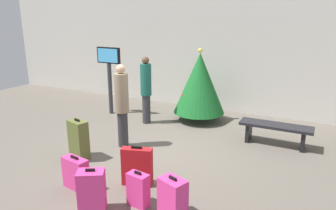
% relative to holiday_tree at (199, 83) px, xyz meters
% --- Properties ---
extents(ground_plane, '(16.00, 16.00, 0.00)m').
position_rel_holiday_tree_xyz_m(ground_plane, '(-0.19, -2.46, -1.04)').
color(ground_plane, '#665E54').
extents(back_wall, '(16.00, 0.20, 3.55)m').
position_rel_holiday_tree_xyz_m(back_wall, '(-0.19, 1.34, 0.73)').
color(back_wall, beige).
rests_on(back_wall, ground_plane).
extents(holiday_tree, '(1.37, 1.37, 1.97)m').
position_rel_holiday_tree_xyz_m(holiday_tree, '(0.00, 0.00, 0.00)').
color(holiday_tree, '#4C3319').
rests_on(holiday_tree, ground_plane).
extents(flight_info_kiosk, '(0.77, 0.12, 1.92)m').
position_rel_holiday_tree_xyz_m(flight_info_kiosk, '(-2.54, -0.56, 0.26)').
color(flight_info_kiosk, '#333338').
rests_on(flight_info_kiosk, ground_plane).
extents(waiting_bench, '(1.54, 0.44, 0.48)m').
position_rel_holiday_tree_xyz_m(waiting_bench, '(2.14, -0.84, -0.68)').
color(waiting_bench, black).
rests_on(waiting_bench, ground_plane).
extents(traveller_0, '(0.37, 0.37, 1.80)m').
position_rel_holiday_tree_xyz_m(traveller_0, '(-0.81, -2.41, -0.08)').
color(traveller_0, '#333338').
rests_on(traveller_0, ground_plane).
extents(traveller_1, '(0.40, 0.40, 1.77)m').
position_rel_holiday_tree_xyz_m(traveller_1, '(-1.16, -0.83, -0.09)').
color(traveller_1, '#333338').
rests_on(traveller_1, ground_plane).
extents(suitcase_0, '(0.46, 0.42, 0.67)m').
position_rel_holiday_tree_xyz_m(suitcase_0, '(0.16, -4.60, -0.72)').
color(suitcase_0, '#E5388C').
rests_on(suitcase_0, ground_plane).
extents(suitcase_1, '(0.35, 0.22, 0.56)m').
position_rel_holiday_tree_xyz_m(suitcase_1, '(0.70, -4.18, -0.78)').
color(suitcase_1, '#E5388C').
rests_on(suitcase_1, ground_plane).
extents(suitcase_2, '(0.47, 0.34, 0.83)m').
position_rel_holiday_tree_xyz_m(suitcase_2, '(-1.24, -3.32, -0.65)').
color(suitcase_2, '#59602D').
rests_on(suitcase_2, ground_plane).
extents(suitcase_3, '(0.45, 0.37, 0.63)m').
position_rel_holiday_tree_xyz_m(suitcase_3, '(1.28, -4.21, -0.74)').
color(suitcase_3, '#E5388C').
rests_on(suitcase_3, ground_plane).
extents(suitcase_4, '(0.50, 0.27, 0.57)m').
position_rel_holiday_tree_xyz_m(suitcase_4, '(-0.49, -4.23, -0.77)').
color(suitcase_4, '#E5388C').
rests_on(suitcase_4, ground_plane).
extents(suitcase_5, '(0.54, 0.31, 0.70)m').
position_rel_holiday_tree_xyz_m(suitcase_5, '(0.35, -3.67, -0.71)').
color(suitcase_5, '#B2191E').
rests_on(suitcase_5, ground_plane).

